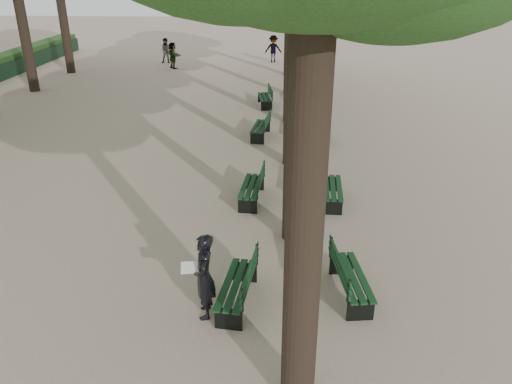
{
  "coord_description": "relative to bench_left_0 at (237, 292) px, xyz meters",
  "views": [
    {
      "loc": [
        1.16,
        -7.79,
        6.13
      ],
      "look_at": [
        0.6,
        3.0,
        1.2
      ],
      "focal_mm": 35.0,
      "sensor_mm": 36.0,
      "label": 1
    }
  ],
  "objects": [
    {
      "name": "man_with_map",
      "position": [
        -0.57,
        -0.37,
        0.59
      ],
      "size": [
        0.65,
        0.73,
        1.72
      ],
      "color": "black",
      "rests_on": "ground"
    },
    {
      "name": "bench_left_3",
      "position": [
        -0.0,
        15.19,
        0.0
      ],
      "size": [
        0.81,
        1.86,
        0.92
      ],
      "color": "black",
      "rests_on": "ground"
    },
    {
      "name": "bench_right_0",
      "position": [
        2.27,
        0.39,
        0.0
      ],
      "size": [
        0.79,
        1.86,
        0.92
      ],
      "color": "black",
      "rests_on": "ground"
    },
    {
      "name": "bench_left_0",
      "position": [
        0.0,
        0.0,
        0.0
      ],
      "size": [
        0.78,
        1.85,
        0.92
      ],
      "color": "black",
      "rests_on": "ground"
    },
    {
      "name": "pedestrian_a",
      "position": [
        -7.08,
        26.31,
        0.55
      ],
      "size": [
        0.85,
        0.46,
        1.65
      ],
      "primitive_type": "imported",
      "rotation": [
        0.0,
        0.0,
        0.17
      ],
      "color": "#262628",
      "rests_on": "ground"
    },
    {
      "name": "bench_right_1",
      "position": [
        2.27,
        4.77,
        0.0
      ],
      "size": [
        0.66,
        1.83,
        0.92
      ],
      "color": "black",
      "rests_on": "ground"
    },
    {
      "name": "bench_right_3",
      "position": [
        2.27,
        15.41,
        0.0
      ],
      "size": [
        0.8,
        1.86,
        0.92
      ],
      "color": "black",
      "rests_on": "ground"
    },
    {
      "name": "bench_left_2",
      "position": [
        0.0,
        10.46,
        0.0
      ],
      "size": [
        0.77,
        1.85,
        0.92
      ],
      "color": "black",
      "rests_on": "ground"
    },
    {
      "name": "bench_right_2",
      "position": [
        2.27,
        10.08,
        0.0
      ],
      "size": [
        0.66,
        1.83,
        0.92
      ],
      "color": "black",
      "rests_on": "ground"
    },
    {
      "name": "pedestrian_b",
      "position": [
        0.15,
        27.04,
        0.62
      ],
      "size": [
        1.17,
        0.39,
        1.79
      ],
      "primitive_type": "imported",
      "rotation": [
        0.0,
        0.0,
        3.11
      ],
      "color": "#262628",
      "rests_on": "ground"
    },
    {
      "name": "bench_left_1",
      "position": [
        0.0,
        4.74,
        0.0
      ],
      "size": [
        0.71,
        1.84,
        0.92
      ],
      "color": "black",
      "rests_on": "ground"
    },
    {
      "name": "ground",
      "position": [
        -0.37,
        -0.28,
        -0.27
      ],
      "size": [
        120.0,
        120.0,
        0.0
      ],
      "primitive_type": "plane",
      "color": "tan",
      "rests_on": "ground"
    },
    {
      "name": "pedestrian_e",
      "position": [
        -6.26,
        24.42,
        0.55
      ],
      "size": [
        1.18,
        1.41,
        1.64
      ],
      "primitive_type": "imported",
      "rotation": [
        0.0,
        0.0,
        2.22
      ],
      "color": "#262628",
      "rests_on": "ground"
    }
  ]
}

